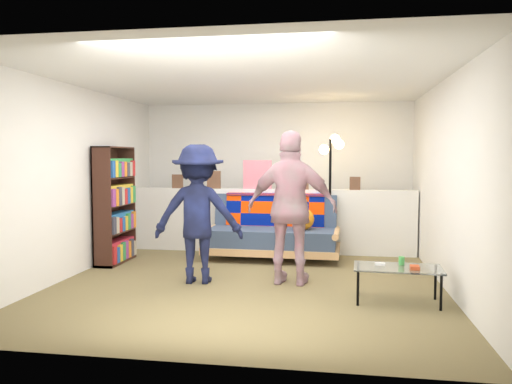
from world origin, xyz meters
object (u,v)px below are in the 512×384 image
at_px(coffee_table, 398,269).
at_px(floor_lamp, 332,170).
at_px(futon_sofa, 274,232).
at_px(bookshelf, 115,209).
at_px(person_right, 292,208).
at_px(person_left, 198,214).

height_order(coffee_table, floor_lamp, floor_lamp).
xyz_separation_m(futon_sofa, coffee_table, (1.55, -2.05, -0.05)).
bearing_deg(bookshelf, person_right, -17.53).
distance_m(futon_sofa, bookshelf, 2.32).
bearing_deg(futon_sofa, bookshelf, -163.59).
relative_size(futon_sofa, bookshelf, 1.21).
xyz_separation_m(bookshelf, coffee_table, (3.74, -1.40, -0.42)).
height_order(futon_sofa, bookshelf, bookshelf).
relative_size(bookshelf, floor_lamp, 0.89).
height_order(coffee_table, person_left, person_left).
xyz_separation_m(bookshelf, floor_lamp, (3.03, 0.95, 0.54)).
xyz_separation_m(futon_sofa, bookshelf, (-2.19, -0.65, 0.37)).
height_order(bookshelf, floor_lamp, floor_lamp).
xyz_separation_m(futon_sofa, person_left, (-0.72, -1.55, 0.43)).
bearing_deg(person_right, bookshelf, -11.43).
bearing_deg(bookshelf, coffee_table, -20.55).
relative_size(futon_sofa, coffee_table, 2.18).
relative_size(person_left, person_right, 0.91).
bearing_deg(person_right, person_left, 10.39).
distance_m(bookshelf, floor_lamp, 3.22).
relative_size(coffee_table, person_right, 0.50).
bearing_deg(floor_lamp, futon_sofa, -160.18).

